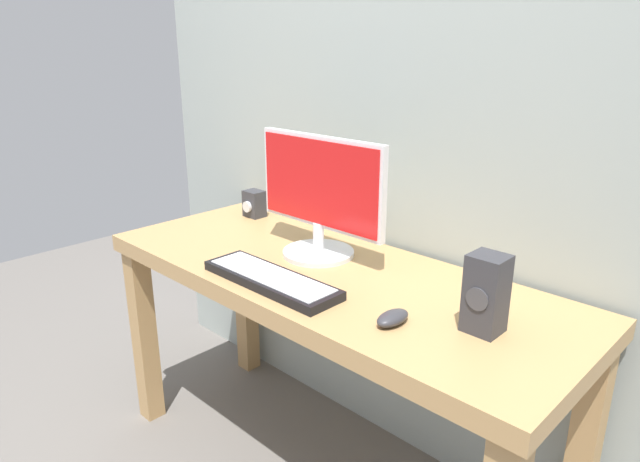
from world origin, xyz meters
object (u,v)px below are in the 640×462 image
desk (327,302)px  audio_controller (254,204)px  monitor (320,195)px  keyboard_primary (271,279)px  mouse (393,318)px  speaker_right (486,294)px

desk → audio_controller: audio_controller is taller
monitor → keyboard_primary: (0.07, -0.28, -0.19)m
keyboard_primary → monitor: bearing=103.5°
monitor → audio_controller: 0.53m
keyboard_primary → desk: bearing=77.1°
desk → audio_controller: bearing=161.2°
monitor → mouse: (0.47, -0.23, -0.19)m
speaker_right → audio_controller: bearing=168.9°
monitor → mouse: monitor is taller
speaker_right → audio_controller: 1.17m
monitor → desk: bearing=-36.0°
keyboard_primary → mouse: bearing=6.9°
monitor → speaker_right: bearing=-8.7°
speaker_right → audio_controller: (-1.14, 0.22, -0.05)m
audio_controller → mouse: bearing=-20.0°
desk → monitor: size_ratio=3.10×
mouse → audio_controller: size_ratio=0.98×
desk → speaker_right: speaker_right is taller
audio_controller → monitor: bearing=-14.3°
keyboard_primary → mouse: 0.41m
desk → keyboard_primary: keyboard_primary is taller
speaker_right → audio_controller: speaker_right is taller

